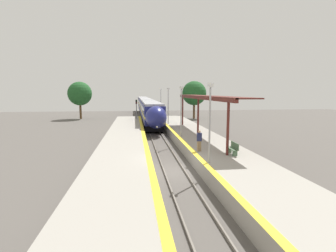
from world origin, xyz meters
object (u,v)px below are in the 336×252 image
at_px(lamppost_farthest, 161,101).
at_px(platform_bench, 233,148).
at_px(lamppost_far, 168,103).
at_px(railway_signal, 136,109).
at_px(lamppost_mid, 181,108).
at_px(train, 146,106).
at_px(person_waiting, 199,140).
at_px(lamppost_near, 210,118).

bearing_deg(lamppost_farthest, platform_bench, -85.28).
bearing_deg(platform_bench, lamppost_far, 97.30).
bearing_deg(platform_bench, lamppost_farthest, 94.72).
xyz_separation_m(railway_signal, lamppost_mid, (4.42, -18.21, 1.34)).
relative_size(train, platform_bench, 40.29).
relative_size(train, lamppost_mid, 11.61).
relative_size(platform_bench, railway_signal, 0.35).
xyz_separation_m(railway_signal, lamppost_farthest, (4.42, 2.51, 1.34)).
bearing_deg(platform_bench, lamppost_mid, 105.96).
height_order(railway_signal, lamppost_far, lamppost_far).
distance_m(railway_signal, lamppost_farthest, 5.26).
bearing_deg(person_waiting, train, 93.11).
distance_m(lamppost_far, lamppost_farthest, 10.36).
relative_size(train, lamppost_far, 11.61).
height_order(lamppost_far, lamppost_farthest, same).
distance_m(railway_signal, lamppost_near, 28.95).
bearing_deg(lamppost_farthest, lamppost_near, -90.00).
relative_size(train, lamppost_near, 11.61).
height_order(person_waiting, lamppost_mid, lamppost_mid).
relative_size(lamppost_mid, lamppost_far, 1.00).
relative_size(person_waiting, lamppost_near, 0.32).
relative_size(train, person_waiting, 36.12).
bearing_deg(lamppost_far, train, 94.96).
xyz_separation_m(person_waiting, lamppost_far, (-0.17, 17.42, 2.10)).
xyz_separation_m(lamppost_near, lamppost_mid, (0.00, 10.36, 0.00)).
bearing_deg(railway_signal, lamppost_mid, -76.36).
bearing_deg(railway_signal, lamppost_far, -60.63).
xyz_separation_m(train, person_waiting, (2.25, -41.32, -0.43)).
height_order(lamppost_near, lamppost_farthest, same).
height_order(platform_bench, lamppost_near, lamppost_near).
bearing_deg(lamppost_mid, platform_bench, -74.04).
xyz_separation_m(platform_bench, railway_signal, (-6.82, 26.61, 1.15)).
relative_size(train, railway_signal, 14.01).
bearing_deg(lamppost_far, railway_signal, 119.37).
bearing_deg(platform_bench, railway_signal, 104.38).
bearing_deg(lamppost_mid, person_waiting, -88.62).
bearing_deg(train, person_waiting, -86.89).
bearing_deg(train, platform_bench, -84.01).
xyz_separation_m(train, lamppost_farthest, (2.08, -13.53, 1.66)).
bearing_deg(platform_bench, person_waiting, 149.10).
bearing_deg(train, lamppost_far, -85.04).
bearing_deg(train, lamppost_mid, -86.53).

